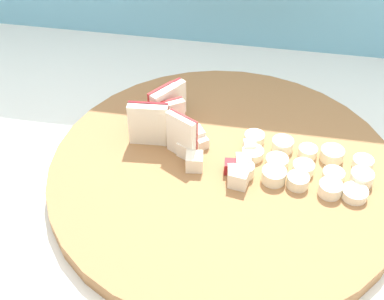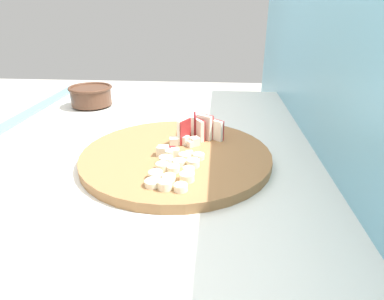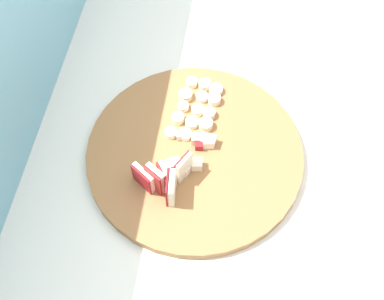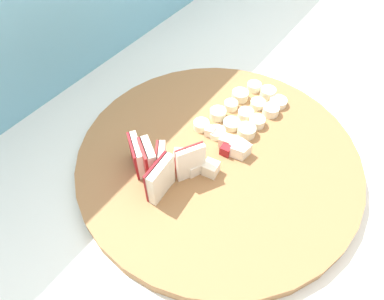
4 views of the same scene
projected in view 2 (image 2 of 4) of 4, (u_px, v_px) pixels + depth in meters
tile_backsplash at (324, 270)px, 0.76m from camera, size 2.40×0.04×1.33m
cutting_board at (176, 156)px, 0.74m from camera, size 0.43×0.43×0.02m
apple_wedge_fan at (198, 128)px, 0.80m from camera, size 0.09×0.11×0.06m
apple_dice_pile at (177, 146)px, 0.74m from camera, size 0.10×0.09×0.02m
banana_slice_rows at (174, 169)px, 0.65m from camera, size 0.16×0.10×0.02m
ceramic_bowl at (91, 95)px, 1.13m from camera, size 0.15×0.15×0.07m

